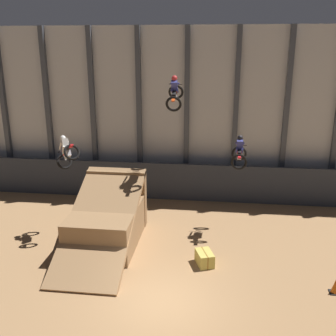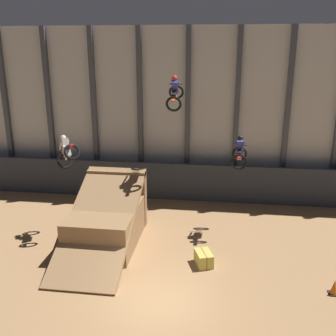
% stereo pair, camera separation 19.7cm
% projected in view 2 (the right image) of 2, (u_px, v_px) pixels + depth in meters
% --- Properties ---
extents(ground_plane, '(60.00, 60.00, 0.00)m').
position_uv_depth(ground_plane, '(159.00, 301.00, 13.79)').
color(ground_plane, '#9E754C').
extents(arena_back_wall, '(32.00, 0.40, 9.70)m').
position_uv_depth(arena_back_wall, '(188.00, 114.00, 22.58)').
color(arena_back_wall, silver).
rests_on(arena_back_wall, ground_plane).
extents(lower_barrier, '(31.36, 0.20, 2.18)m').
position_uv_depth(lower_barrier, '(185.00, 182.00, 22.66)').
color(lower_barrier, '#2D333D').
rests_on(lower_barrier, ground_plane).
extents(dirt_ramp, '(2.86, 6.29, 2.98)m').
position_uv_depth(dirt_ramp, '(108.00, 220.00, 17.94)').
color(dirt_ramp, '#966F48').
rests_on(dirt_ramp, ground_plane).
extents(rider_bike_left_air, '(1.63, 1.75, 1.68)m').
position_uv_depth(rider_bike_left_air, '(67.00, 152.00, 17.92)').
color(rider_bike_left_air, black).
extents(rider_bike_center_air, '(0.78, 1.86, 1.63)m').
position_uv_depth(rider_bike_center_air, '(175.00, 93.00, 18.14)').
color(rider_bike_center_air, black).
extents(rider_bike_right_air, '(0.80, 1.76, 1.45)m').
position_uv_depth(rider_bike_right_air, '(239.00, 153.00, 18.19)').
color(rider_bike_right_air, black).
extents(traffic_cone_near_ramp, '(0.36, 0.36, 0.58)m').
position_uv_depth(traffic_cone_near_ramp, '(334.00, 287.00, 14.12)').
color(traffic_cone_near_ramp, black).
rests_on(traffic_cone_near_ramp, ground_plane).
extents(hay_bale_trackside, '(0.86, 1.05, 0.57)m').
position_uv_depth(hay_bale_trackside, '(204.00, 258.00, 16.05)').
color(hay_bale_trackside, '#CCB751').
rests_on(hay_bale_trackside, ground_plane).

